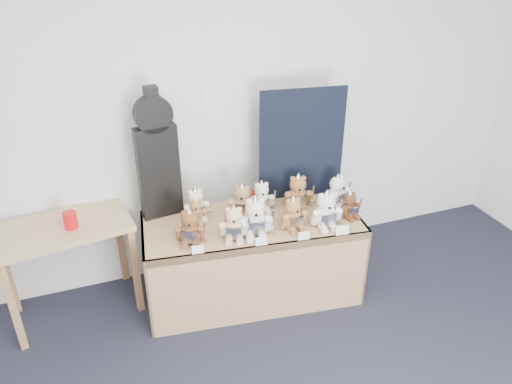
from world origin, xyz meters
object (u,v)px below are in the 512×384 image
object	(u,v)px
red_cup	(70,220)
teddy_back_centre_left	(242,201)
display_table	(254,242)
teddy_front_far_left	(190,228)
teddy_front_centre	(255,218)
teddy_front_far_right	(326,211)
teddy_back_centre_right	(262,197)
teddy_front_left	(234,224)
teddy_back_far_left	(196,211)
teddy_front_right	(293,215)
teddy_back_right	(298,193)
teddy_back_end	(337,192)
teddy_front_end	(349,206)
guitar_case	(157,156)
teddy_back_left	(196,205)
side_table	(65,241)

from	to	relation	value
red_cup	teddy_back_centre_left	xyz separation A→B (m)	(1.22, -0.09, -0.04)
display_table	teddy_front_far_left	xyz separation A→B (m)	(-0.48, -0.04, 0.26)
teddy_front_centre	teddy_back_centre_left	world-z (taller)	teddy_front_centre
teddy_front_far_right	teddy_back_centre_right	distance (m)	0.52
display_table	teddy_front_left	bearing A→B (deg)	-144.59
red_cup	teddy_back_far_left	world-z (taller)	red_cup
teddy_front_right	teddy_back_right	size ratio (longest dim) A/B	0.92
teddy_back_centre_left	teddy_front_far_left	bearing A→B (deg)	-130.33
teddy_back_centre_right	teddy_back_end	size ratio (longest dim) A/B	0.93
teddy_front_right	teddy_front_far_right	xyz separation A→B (m)	(0.24, -0.05, 0.01)
teddy_back_centre_right	display_table	bearing A→B (deg)	-115.76
teddy_front_far_left	teddy_front_end	world-z (taller)	teddy_front_far_left
teddy_back_right	teddy_front_right	bearing A→B (deg)	-107.65
teddy_front_far_left	guitar_case	bearing A→B (deg)	122.01
teddy_back_right	guitar_case	bearing A→B (deg)	179.10
display_table	teddy_back_right	bearing A→B (deg)	26.66
teddy_front_left	teddy_back_centre_right	distance (m)	0.44
guitar_case	teddy_back_right	size ratio (longest dim) A/B	3.28
teddy_front_left	teddy_back_centre_left	bearing A→B (deg)	78.96
teddy_front_far_left	teddy_back_right	xyz separation A→B (m)	(0.89, 0.19, 0.01)
teddy_front_right	teddy_back_centre_left	xyz separation A→B (m)	(-0.28, 0.31, -0.00)
teddy_front_far_left	teddy_front_left	size ratio (longest dim) A/B	1.00
red_cup	teddy_front_far_left	bearing A→B (deg)	-22.89
teddy_back_left	teddy_back_right	bearing A→B (deg)	-9.36
display_table	teddy_front_end	size ratio (longest dim) A/B	7.39
display_table	red_cup	xyz separation A→B (m)	(-1.25, 0.28, 0.30)
teddy_front_end	teddy_back_end	bearing A→B (deg)	79.86
teddy_front_centre	teddy_back_left	distance (m)	0.50
side_table	teddy_front_right	distance (m)	1.64
teddy_front_centre	teddy_back_right	size ratio (longest dim) A/B	1.08
teddy_front_centre	teddy_back_far_left	xyz separation A→B (m)	(-0.35, 0.32, -0.05)
teddy_front_centre	teddy_front_right	distance (m)	0.28
red_cup	teddy_back_centre_right	distance (m)	1.39
teddy_front_right	teddy_back_end	distance (m)	0.50
teddy_front_left	teddy_back_left	distance (m)	0.41
red_cup	teddy_front_far_right	size ratio (longest dim) A/B	0.40
guitar_case	teddy_back_centre_right	bearing A→B (deg)	-21.48
red_cup	teddy_back_left	distance (m)	0.88
display_table	teddy_back_end	bearing A→B (deg)	12.99
teddy_front_end	teddy_front_right	bearing A→B (deg)	169.81
teddy_back_centre_left	teddy_back_end	distance (m)	0.75
display_table	teddy_back_right	xyz separation A→B (m)	(0.41, 0.15, 0.27)
guitar_case	teddy_front_centre	size ratio (longest dim) A/B	3.04
teddy_front_far_left	teddy_back_centre_left	bearing A→B (deg)	44.52
teddy_front_far_right	teddy_front_end	world-z (taller)	teddy_front_far_right
teddy_front_centre	teddy_front_end	bearing A→B (deg)	13.36
teddy_front_right	teddy_front_centre	bearing A→B (deg)	170.49
teddy_back_end	teddy_front_end	bearing A→B (deg)	-110.67
teddy_front_centre	teddy_back_left	size ratio (longest dim) A/B	1.22
teddy_front_end	red_cup	bearing A→B (deg)	158.61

